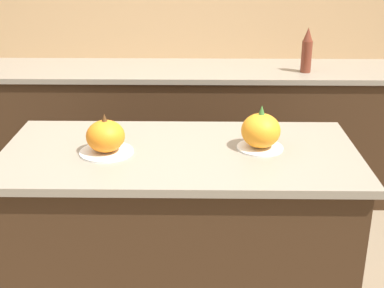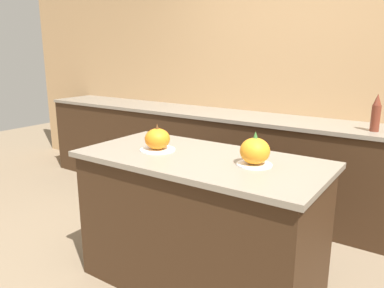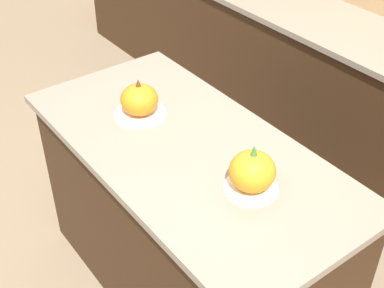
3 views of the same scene
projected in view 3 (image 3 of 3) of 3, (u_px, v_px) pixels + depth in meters
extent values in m
plane|color=#847056|center=(188.00, 287.00, 2.76)|extent=(12.00, 12.00, 0.00)
cube|color=#382314|center=(188.00, 226.00, 2.50)|extent=(1.52, 0.71, 0.87)
cube|color=gray|center=(187.00, 149.00, 2.23)|extent=(1.58, 0.77, 0.03)
cube|color=#382314|center=(377.00, 123.00, 3.16)|extent=(6.00, 0.56, 0.90)
cylinder|color=white|center=(140.00, 114.00, 2.41)|extent=(0.24, 0.24, 0.01)
ellipsoid|color=orange|center=(139.00, 100.00, 2.36)|extent=(0.17, 0.17, 0.14)
cone|color=#4C2D14|center=(138.00, 83.00, 2.31)|extent=(0.03, 0.03, 0.04)
cylinder|color=white|center=(251.00, 188.00, 2.00)|extent=(0.21, 0.21, 0.01)
ellipsoid|color=orange|center=(252.00, 171.00, 1.95)|extent=(0.17, 0.17, 0.15)
cone|color=#38702D|center=(254.00, 151.00, 1.89)|extent=(0.03, 0.03, 0.04)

